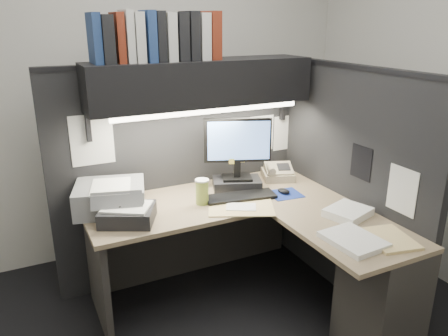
{
  "coord_description": "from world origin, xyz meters",
  "views": [
    {
      "loc": [
        -1.04,
        -1.98,
        1.9
      ],
      "look_at": [
        0.18,
        0.51,
        0.96
      ],
      "focal_mm": 35.0,
      "sensor_mm": 36.0,
      "label": 1
    }
  ],
  "objects": [
    {
      "name": "monitor",
      "position": [
        0.36,
        0.66,
        0.94
      ],
      "size": [
        0.46,
        0.32,
        0.52
      ],
      "rotation": [
        0.0,
        0.0,
        -0.36
      ],
      "color": "black",
      "rests_on": "desk"
    },
    {
      "name": "open_folder",
      "position": [
        0.21,
        0.32,
        0.73
      ],
      "size": [
        0.5,
        0.43,
        0.01
      ],
      "primitive_type": "cube",
      "rotation": [
        0.0,
        0.0,
        -0.43
      ],
      "color": "#D9BE7A",
      "rests_on": "desk"
    },
    {
      "name": "binder_row",
      "position": [
        -0.16,
        0.75,
        1.8
      ],
      "size": [
        0.81,
        0.25,
        0.31
      ],
      "color": "navy",
      "rests_on": "overhead_shelf"
    },
    {
      "name": "notebook_stack",
      "position": [
        -0.5,
        0.45,
        0.78
      ],
      "size": [
        0.4,
        0.37,
        0.09
      ],
      "primitive_type": "cube",
      "rotation": [
        0.0,
        0.0,
        -0.46
      ],
      "color": "black",
      "rests_on": "desk"
    },
    {
      "name": "wall_back",
      "position": [
        0.0,
        1.5,
        1.35
      ],
      "size": [
        3.5,
        0.04,
        2.7
      ],
      "primitive_type": "cube",
      "color": "silver",
      "rests_on": "floor"
    },
    {
      "name": "desk",
      "position": [
        0.43,
        -0.0,
        0.44
      ],
      "size": [
        1.7,
        1.53,
        0.73
      ],
      "color": "#95835F",
      "rests_on": "floor"
    },
    {
      "name": "partition_right",
      "position": [
        0.98,
        0.18,
        0.8
      ],
      "size": [
        0.06,
        1.5,
        1.6
      ],
      "primitive_type": "cube",
      "color": "black",
      "rests_on": "floor"
    },
    {
      "name": "mousepad",
      "position": [
        0.61,
        0.4,
        0.73
      ],
      "size": [
        0.24,
        0.22,
        0.0
      ],
      "primitive_type": "cube",
      "rotation": [
        0.0,
        0.0,
        -0.1
      ],
      "color": "navy",
      "rests_on": "desk"
    },
    {
      "name": "task_light_tube",
      "position": [
        0.12,
        0.61,
        1.33
      ],
      "size": [
        1.32,
        0.04,
        0.04
      ],
      "primitive_type": "cylinder",
      "rotation": [
        0.0,
        1.57,
        0.0
      ],
      "color": "white",
      "rests_on": "overhead_shelf"
    },
    {
      "name": "manila_stack",
      "position": [
        0.75,
        -0.43,
        0.74
      ],
      "size": [
        0.29,
        0.34,
        0.02
      ],
      "primitive_type": "cube",
      "rotation": [
        0.0,
        0.0,
        -0.22
      ],
      "color": "#D9BE7A",
      "rests_on": "desk"
    },
    {
      "name": "coffee_cup",
      "position": [
        0.01,
        0.5,
        0.81
      ],
      "size": [
        0.11,
        0.11,
        0.16
      ],
      "primitive_type": "cylinder",
      "rotation": [
        0.0,
        0.0,
        0.39
      ],
      "color": "#ACA845",
      "rests_on": "desk"
    },
    {
      "name": "keyboard",
      "position": [
        0.29,
        0.47,
        0.74
      ],
      "size": [
        0.51,
        0.24,
        0.02
      ],
      "primitive_type": "cube",
      "rotation": [
        0.0,
        0.0,
        -0.16
      ],
      "color": "black",
      "rests_on": "desk"
    },
    {
      "name": "paper_stack_a",
      "position": [
        0.76,
        -0.08,
        0.76
      ],
      "size": [
        0.32,
        0.29,
        0.05
      ],
      "primitive_type": "cube",
      "rotation": [
        0.0,
        0.0,
        0.31
      ],
      "color": "white",
      "rests_on": "desk"
    },
    {
      "name": "printer",
      "position": [
        -0.56,
        0.68,
        0.82
      ],
      "size": [
        0.52,
        0.47,
        0.17
      ],
      "primitive_type": "cube",
      "rotation": [
        0.0,
        0.0,
        -0.27
      ],
      "color": "gray",
      "rests_on": "desk"
    },
    {
      "name": "pinned_papers",
      "position": [
        0.42,
        0.56,
        1.05
      ],
      "size": [
        1.76,
        1.31,
        0.51
      ],
      "color": "white",
      "rests_on": "partition_back"
    },
    {
      "name": "mouse",
      "position": [
        0.6,
        0.41,
        0.75
      ],
      "size": [
        0.09,
        0.11,
        0.04
      ],
      "primitive_type": "ellipsoid",
      "rotation": [
        0.0,
        0.0,
        0.41
      ],
      "color": "black",
      "rests_on": "mousepad"
    },
    {
      "name": "paper_stack_b",
      "position": [
        0.55,
        -0.36,
        0.75
      ],
      "size": [
        0.27,
        0.33,
        0.03
      ],
      "primitive_type": "cube",
      "rotation": [
        0.0,
        0.0,
        0.07
      ],
      "color": "white",
      "rests_on": "desk"
    },
    {
      "name": "partition_back",
      "position": [
        0.03,
        0.93,
        0.8
      ],
      "size": [
        1.9,
        0.06,
        1.6
      ],
      "primitive_type": "cube",
      "color": "black",
      "rests_on": "floor"
    },
    {
      "name": "overhead_shelf",
      "position": [
        0.12,
        0.75,
        1.5
      ],
      "size": [
        1.55,
        0.34,
        0.3
      ],
      "primitive_type": "cube",
      "color": "black",
      "rests_on": "partition_back"
    },
    {
      "name": "telephone",
      "position": [
        0.74,
        0.7,
        0.78
      ],
      "size": [
        0.3,
        0.31,
        0.09
      ],
      "primitive_type": "cube",
      "rotation": [
        0.0,
        0.0,
        -0.38
      ],
      "color": "tan",
      "rests_on": "desk"
    }
  ]
}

